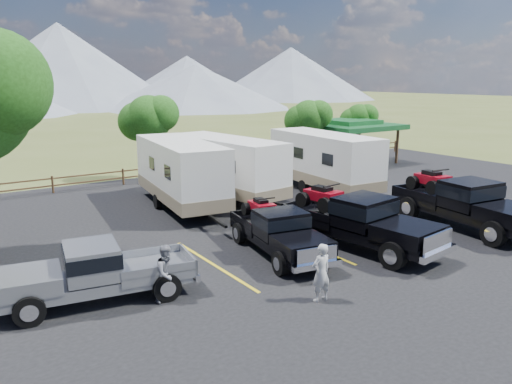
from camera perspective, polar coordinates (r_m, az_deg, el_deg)
ground at (r=18.18m, az=18.69°, el=-7.94°), size 320.00×320.00×0.00m
asphalt_lot at (r=19.99m, az=11.85°, el=-5.56°), size 44.00×34.00×0.04m
stall_lines at (r=20.65m, az=9.87°, el=-4.80°), size 12.12×5.50×0.01m
tree_ne_a at (r=35.48m, az=5.98°, el=8.37°), size 3.11×2.92×4.76m
tree_ne_b at (r=40.31m, az=11.66°, el=8.21°), size 2.77×2.59×4.27m
tree_north at (r=31.46m, az=-12.20°, el=8.22°), size 3.46×3.24×5.25m
rail_fence at (r=33.12m, az=-5.12°, el=3.04°), size 36.12×0.12×1.00m
pavilion at (r=38.23m, az=10.63°, el=7.50°), size 6.20×6.20×3.22m
rig_left at (r=17.98m, az=2.51°, el=-4.37°), size 2.67×5.69×1.83m
rig_center at (r=19.05m, az=11.52°, el=-3.10°), size 2.96×6.74×2.18m
rig_right at (r=22.85m, az=22.63°, el=-1.05°), size 3.01×7.02×2.28m
trailer_left at (r=24.47m, az=-8.59°, el=2.15°), size 3.43×9.44×3.26m
trailer_center at (r=25.95m, az=-3.41°, el=2.82°), size 3.20×9.29×3.21m
trailer_right at (r=27.96m, az=7.75°, el=3.49°), size 3.00×9.35×3.24m
pickup_silver at (r=14.98m, az=-17.64°, el=-8.65°), size 5.80×2.69×1.67m
person_a at (r=14.38m, az=7.44°, el=-9.11°), size 0.63×0.42×1.71m
person_b at (r=14.52m, az=-10.09°, el=-9.11°), size 0.92×0.79×1.66m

